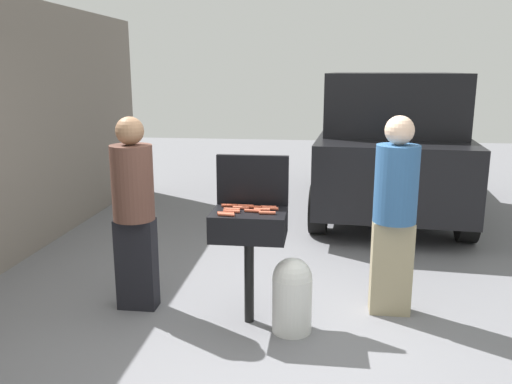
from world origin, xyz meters
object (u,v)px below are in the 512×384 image
(hot_dog_7, at_px, (246,206))
(hot_dog_2, at_px, (232,211))
(person_left, at_px, (134,207))
(hot_dog_3, at_px, (267,213))
(hot_dog_1, at_px, (253,207))
(propane_tank, at_px, (292,294))
(person_right, at_px, (395,209))
(hot_dog_5, at_px, (268,207))
(hot_dog_9, at_px, (262,210))
(hot_dog_11, at_px, (232,209))
(hot_dog_4, at_px, (241,208))
(hot_dog_0, at_px, (226,213))
(hot_dog_8, at_px, (270,208))
(hot_dog_10, at_px, (226,215))
(hot_dog_12, at_px, (253,211))
(bbq_grill, at_px, (249,229))
(parked_minivan, at_px, (389,141))
(hot_dog_6, at_px, (229,205))

(hot_dog_7, bearing_deg, hot_dog_2, -115.68)
(person_left, bearing_deg, hot_dog_3, -1.71)
(hot_dog_1, relative_size, propane_tank, 0.21)
(propane_tank, height_order, person_right, person_right)
(hot_dog_7, relative_size, person_right, 0.08)
(hot_dog_5, height_order, hot_dog_7, same)
(hot_dog_9, relative_size, hot_dog_11, 1.00)
(hot_dog_4, distance_m, person_left, 0.95)
(hot_dog_0, bearing_deg, hot_dog_7, 63.80)
(hot_dog_1, height_order, hot_dog_2, same)
(hot_dog_7, height_order, propane_tank, hot_dog_7)
(hot_dog_2, relative_size, hot_dog_11, 1.00)
(hot_dog_1, distance_m, hot_dog_8, 0.14)
(hot_dog_4, height_order, hot_dog_10, same)
(hot_dog_9, relative_size, person_right, 0.08)
(hot_dog_10, bearing_deg, hot_dog_4, 70.37)
(hot_dog_12, xyz_separation_m, person_left, (-1.05, 0.18, -0.05))
(hot_dog_10, bearing_deg, hot_dog_0, 106.45)
(bbq_grill, distance_m, person_left, 1.03)
(hot_dog_8, relative_size, person_left, 0.08)
(hot_dog_0, relative_size, hot_dog_7, 1.00)
(hot_dog_1, bearing_deg, hot_dog_12, -85.96)
(hot_dog_1, relative_size, person_right, 0.08)
(hot_dog_3, bearing_deg, person_left, 169.24)
(person_left, bearing_deg, bbq_grill, 0.68)
(hot_dog_1, height_order, hot_dog_7, same)
(hot_dog_5, bearing_deg, propane_tank, -45.60)
(hot_dog_11, height_order, person_left, person_left)
(hot_dog_9, height_order, person_left, person_left)
(propane_tank, bearing_deg, bbq_grill, 161.58)
(parked_minivan, bearing_deg, hot_dog_5, 74.19)
(hot_dog_7, bearing_deg, hot_dog_12, -62.14)
(propane_tank, bearing_deg, parked_minivan, 73.69)
(hot_dog_1, xyz_separation_m, person_right, (1.16, 0.24, -0.04))
(hot_dog_2, distance_m, hot_dog_4, 0.13)
(hot_dog_7, bearing_deg, hot_dog_9, -33.74)
(hot_dog_11, bearing_deg, hot_dog_1, 30.57)
(hot_dog_4, bearing_deg, hot_dog_8, 1.95)
(hot_dog_4, xyz_separation_m, hot_dog_12, (0.11, -0.09, 0.00))
(bbq_grill, height_order, hot_dog_3, hot_dog_3)
(hot_dog_2, distance_m, person_left, 0.91)
(hot_dog_3, height_order, hot_dog_6, same)
(hot_dog_3, relative_size, hot_dog_9, 1.00)
(hot_dog_10, bearing_deg, hot_dog_7, 68.42)
(hot_dog_10, relative_size, hot_dog_12, 1.00)
(hot_dog_12, xyz_separation_m, person_right, (1.15, 0.36, -0.04))
(hot_dog_8, bearing_deg, hot_dog_7, 166.52)
(hot_dog_7, height_order, hot_dog_11, same)
(hot_dog_3, relative_size, hot_dog_8, 1.00)
(bbq_grill, height_order, hot_dog_6, hot_dog_6)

